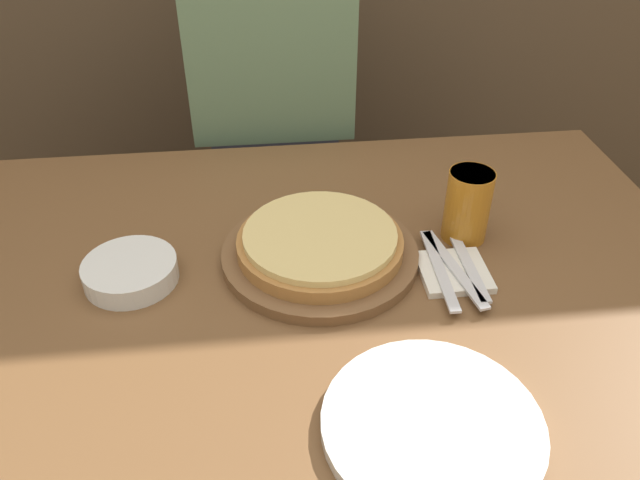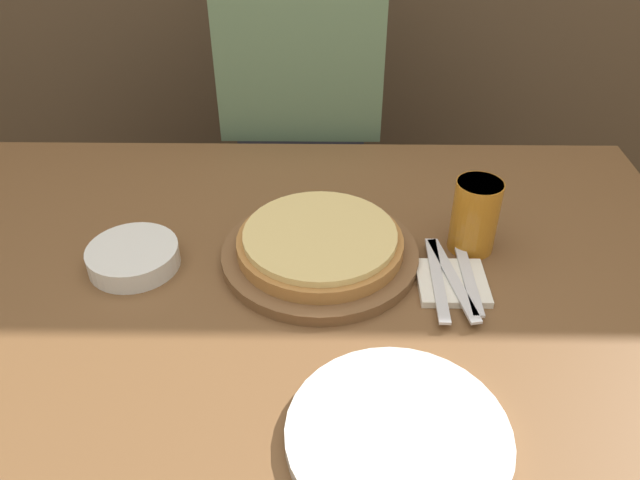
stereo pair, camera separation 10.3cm
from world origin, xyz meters
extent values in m
cube|color=brown|center=(0.00, 0.00, 0.39)|extent=(1.47, 0.97, 0.78)
cylinder|color=brown|center=(0.08, 0.07, 0.79)|extent=(0.33, 0.33, 0.02)
cylinder|color=#A87038|center=(0.08, 0.07, 0.81)|extent=(0.28, 0.28, 0.02)
cylinder|color=#E0C175|center=(0.08, 0.07, 0.83)|extent=(0.26, 0.26, 0.01)
cylinder|color=#B7701E|center=(0.34, 0.10, 0.84)|extent=(0.08, 0.08, 0.13)
cylinder|color=white|center=(0.34, 0.10, 0.90)|extent=(0.08, 0.08, 0.02)
cylinder|color=silver|center=(0.18, -0.29, 0.79)|extent=(0.28, 0.28, 0.02)
cylinder|color=silver|center=(-0.23, 0.04, 0.79)|extent=(0.15, 0.15, 0.04)
cube|color=silver|center=(0.29, 0.00, 0.78)|extent=(0.11, 0.11, 0.01)
cube|color=silver|center=(0.27, 0.00, 0.79)|extent=(0.02, 0.21, 0.00)
cube|color=silver|center=(0.29, 0.00, 0.79)|extent=(0.06, 0.21, 0.00)
cube|color=silver|center=(0.32, 0.00, 0.79)|extent=(0.02, 0.18, 0.00)
cube|color=#33333D|center=(0.03, 0.63, 0.38)|extent=(0.29, 0.20, 0.76)
cube|color=slate|center=(0.03, 0.63, 0.97)|extent=(0.37, 0.20, 0.42)
camera|label=1|loc=(-0.01, -0.76, 1.43)|focal=35.00mm
camera|label=2|loc=(0.09, -0.77, 1.43)|focal=35.00mm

